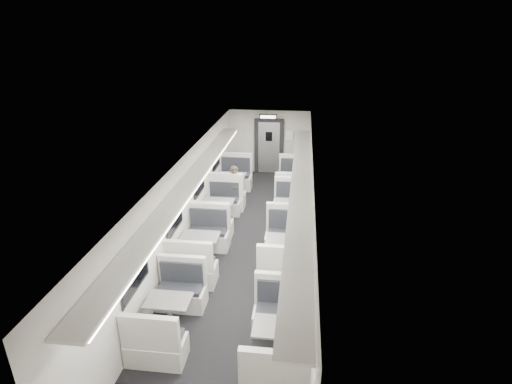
% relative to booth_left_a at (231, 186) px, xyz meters
% --- Properties ---
extents(room, '(3.24, 12.24, 2.64)m').
position_rel_booth_left_a_xyz_m(room, '(1.00, -3.30, 0.79)').
color(room, black).
rests_on(room, ground).
extents(booth_left_a, '(1.12, 2.28, 1.22)m').
position_rel_booth_left_a_xyz_m(booth_left_a, '(0.00, 0.00, 0.00)').
color(booth_left_a, silver).
rests_on(booth_left_a, room).
extents(booth_left_b, '(1.00, 2.03, 1.08)m').
position_rel_booth_left_a_xyz_m(booth_left_b, '(0.00, -1.95, -0.05)').
color(booth_left_b, silver).
rests_on(booth_left_b, room).
extents(booth_left_c, '(1.05, 2.12, 1.13)m').
position_rel_booth_left_a_xyz_m(booth_left_c, '(0.00, -4.06, -0.03)').
color(booth_left_c, silver).
rests_on(booth_left_c, room).
extents(booth_left_d, '(0.96, 1.94, 1.04)m').
position_rel_booth_left_a_xyz_m(booth_left_d, '(0.00, -6.35, -0.06)').
color(booth_left_d, silver).
rests_on(booth_left_d, room).
extents(booth_right_a, '(1.05, 2.13, 1.14)m').
position_rel_booth_left_a_xyz_m(booth_right_a, '(2.00, 0.41, -0.03)').
color(booth_right_a, silver).
rests_on(booth_right_a, room).
extents(booth_right_b, '(1.04, 2.10, 1.12)m').
position_rel_booth_left_a_xyz_m(booth_right_b, '(2.00, -1.87, -0.03)').
color(booth_right_b, silver).
rests_on(booth_right_b, room).
extents(booth_right_c, '(1.11, 2.26, 1.21)m').
position_rel_booth_left_a_xyz_m(booth_right_c, '(2.00, -4.09, -0.00)').
color(booth_right_c, silver).
rests_on(booth_right_c, room).
extents(booth_right_d, '(1.01, 2.04, 1.09)m').
position_rel_booth_left_a_xyz_m(booth_right_d, '(2.00, -6.84, -0.04)').
color(booth_right_d, silver).
rests_on(booth_right_d, room).
extents(passenger, '(0.54, 0.38, 1.42)m').
position_rel_booth_left_a_xyz_m(passenger, '(0.30, -1.00, 0.30)').
color(passenger, black).
rests_on(passenger, room).
extents(window_a, '(0.02, 1.18, 0.84)m').
position_rel_booth_left_a_xyz_m(window_a, '(-0.49, 0.10, 0.94)').
color(window_a, black).
rests_on(window_a, room).
extents(window_b, '(0.02, 1.18, 0.84)m').
position_rel_booth_left_a_xyz_m(window_b, '(-0.49, -2.10, 0.94)').
color(window_b, black).
rests_on(window_b, room).
extents(window_c, '(0.02, 1.18, 0.84)m').
position_rel_booth_left_a_xyz_m(window_c, '(-0.49, -4.30, 0.94)').
color(window_c, black).
rests_on(window_c, room).
extents(window_d, '(0.02, 1.18, 0.84)m').
position_rel_booth_left_a_xyz_m(window_d, '(-0.49, -6.50, 0.94)').
color(window_d, black).
rests_on(window_d, room).
extents(luggage_rack_left, '(0.46, 10.40, 0.09)m').
position_rel_booth_left_a_xyz_m(luggage_rack_left, '(-0.24, -3.60, 1.51)').
color(luggage_rack_left, silver).
rests_on(luggage_rack_left, room).
extents(luggage_rack_right, '(0.46, 10.40, 0.09)m').
position_rel_booth_left_a_xyz_m(luggage_rack_right, '(2.24, -3.60, 1.51)').
color(luggage_rack_right, silver).
rests_on(luggage_rack_right, room).
extents(vestibule_door, '(1.10, 0.13, 2.10)m').
position_rel_booth_left_a_xyz_m(vestibule_door, '(1.00, 2.63, 0.63)').
color(vestibule_door, black).
rests_on(vestibule_door, room).
extents(exit_sign, '(0.62, 0.12, 0.16)m').
position_rel_booth_left_a_xyz_m(exit_sign, '(1.00, 2.14, 1.87)').
color(exit_sign, black).
rests_on(exit_sign, room).
extents(wall_notice, '(0.32, 0.02, 0.40)m').
position_rel_booth_left_a_xyz_m(wall_notice, '(1.75, 2.62, 1.09)').
color(wall_notice, white).
rests_on(wall_notice, room).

